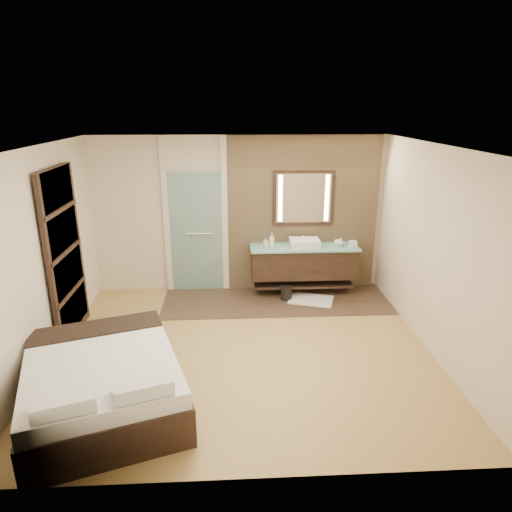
{
  "coord_description": "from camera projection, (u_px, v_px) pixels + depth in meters",
  "views": [
    {
      "loc": [
        -0.14,
        -5.48,
        3.17
      ],
      "look_at": [
        0.2,
        0.6,
        1.14
      ],
      "focal_mm": 32.0,
      "sensor_mm": 36.0,
      "label": 1
    }
  ],
  "objects": [
    {
      "name": "floor",
      "position": [
        244.0,
        350.0,
        6.2
      ],
      "size": [
        5.0,
        5.0,
        0.0
      ],
      "primitive_type": "plane",
      "color": "#A88446",
      "rests_on": "ground"
    },
    {
      "name": "tile_strip",
      "position": [
        276.0,
        300.0,
        7.74
      ],
      "size": [
        3.8,
        1.3,
        0.01
      ],
      "primitive_type": "cube",
      "color": "#36251D",
      "rests_on": "floor"
    },
    {
      "name": "stone_wall",
      "position": [
        303.0,
        215.0,
        7.92
      ],
      "size": [
        2.6,
        0.08,
        2.7
      ],
      "primitive_type": "cube",
      "color": "tan",
      "rests_on": "floor"
    },
    {
      "name": "vanity",
      "position": [
        304.0,
        262.0,
        7.89
      ],
      "size": [
        1.85,
        0.55,
        0.88
      ],
      "color": "black",
      "rests_on": "stone_wall"
    },
    {
      "name": "mirror_unit",
      "position": [
        304.0,
        198.0,
        7.77
      ],
      "size": [
        1.06,
        0.04,
        0.96
      ],
      "color": "black",
      "rests_on": "stone_wall"
    },
    {
      "name": "frosted_door",
      "position": [
        196.0,
        228.0,
        7.88
      ],
      "size": [
        1.1,
        0.12,
        2.7
      ],
      "color": "#AEDCD7",
      "rests_on": "floor"
    },
    {
      "name": "shoji_partition",
      "position": [
        65.0,
        255.0,
        6.25
      ],
      "size": [
        0.06,
        1.2,
        2.4
      ],
      "color": "black",
      "rests_on": "floor"
    },
    {
      "name": "bed",
      "position": [
        103.0,
        383.0,
        4.92
      ],
      "size": [
        2.1,
        2.35,
        0.75
      ],
      "rotation": [
        0.0,
        0.0,
        0.32
      ],
      "color": "black",
      "rests_on": "floor"
    },
    {
      "name": "bath_mat",
      "position": [
        311.0,
        300.0,
        7.74
      ],
      "size": [
        0.84,
        0.7,
        0.02
      ],
      "primitive_type": "cube",
      "rotation": [
        0.0,
        0.0,
        -0.31
      ],
      "color": "silver",
      "rests_on": "floor"
    },
    {
      "name": "waste_bin",
      "position": [
        286.0,
        293.0,
        7.75
      ],
      "size": [
        0.26,
        0.26,
        0.24
      ],
      "primitive_type": "cylinder",
      "rotation": [
        0.0,
        0.0,
        0.42
      ],
      "color": "black",
      "rests_on": "floor"
    },
    {
      "name": "tissue_box",
      "position": [
        353.0,
        244.0,
        7.75
      ],
      "size": [
        0.12,
        0.12,
        0.1
      ],
      "primitive_type": "cube",
      "rotation": [
        0.0,
        0.0,
        -0.02
      ],
      "color": "silver",
      "rests_on": "vanity"
    },
    {
      "name": "soap_bottle_a",
      "position": [
        272.0,
        240.0,
        7.71
      ],
      "size": [
        0.09,
        0.1,
        0.25
      ],
      "primitive_type": "imported",
      "rotation": [
        0.0,
        0.0,
        0.0
      ],
      "color": "silver",
      "rests_on": "vanity"
    },
    {
      "name": "soap_bottle_b",
      "position": [
        266.0,
        242.0,
        7.75
      ],
      "size": [
        0.08,
        0.08,
        0.16
      ],
      "primitive_type": "imported",
      "rotation": [
        0.0,
        0.0,
        0.18
      ],
      "color": "#B2B2B2",
      "rests_on": "vanity"
    },
    {
      "name": "soap_bottle_c",
      "position": [
        341.0,
        242.0,
        7.79
      ],
      "size": [
        0.13,
        0.13,
        0.14
      ],
      "primitive_type": "imported",
      "rotation": [
        0.0,
        0.0,
        -0.18
      ],
      "color": "#A1CBC9",
      "rests_on": "vanity"
    },
    {
      "name": "cup",
      "position": [
        338.0,
        242.0,
        7.87
      ],
      "size": [
        0.14,
        0.14,
        0.09
      ],
      "primitive_type": "imported",
      "rotation": [
        0.0,
        0.0,
        -0.34
      ],
      "color": "white",
      "rests_on": "vanity"
    }
  ]
}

